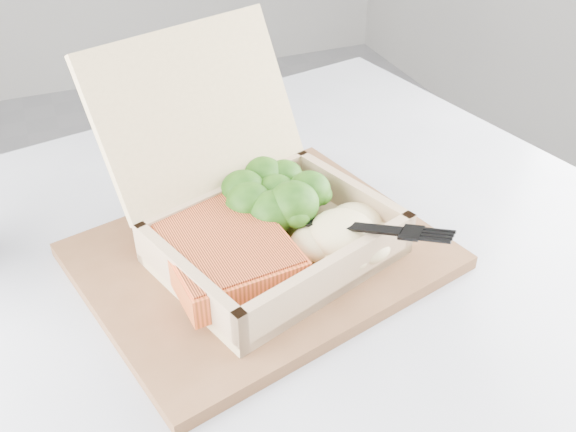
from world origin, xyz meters
name	(u,v)px	position (x,y,z in m)	size (l,w,h in m)	color
cafe_table	(292,413)	(0.72, -0.20, 0.54)	(0.93, 0.93, 0.73)	black
serving_tray	(261,256)	(0.70, -0.15, 0.73)	(0.32, 0.26, 0.01)	brown
takeout_container	(249,199)	(0.70, -0.13, 0.79)	(0.27, 0.29, 0.18)	tan
salmon_fillet	(222,248)	(0.66, -0.17, 0.77)	(0.11, 0.14, 0.03)	orange
broccoli_pile	(276,198)	(0.73, -0.12, 0.77)	(0.11, 0.11, 0.04)	#357119
mashed_potatoes	(342,233)	(0.77, -0.19, 0.77)	(0.10, 0.09, 0.04)	beige
plastic_fork	(323,219)	(0.75, -0.18, 0.78)	(0.11, 0.13, 0.03)	black
receipt	(208,160)	(0.71, 0.05, 0.73)	(0.08, 0.15, 0.00)	white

